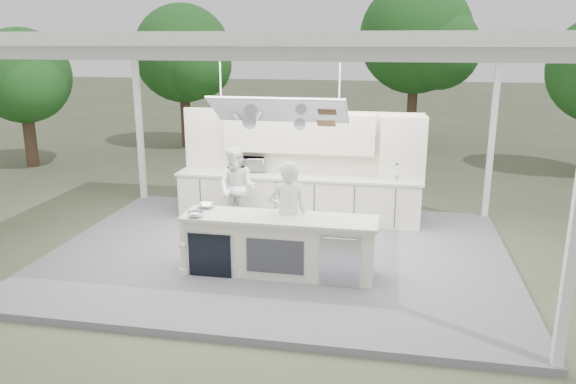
% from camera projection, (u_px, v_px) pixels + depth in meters
% --- Properties ---
extents(ground, '(90.00, 90.00, 0.00)m').
position_uv_depth(ground, '(279.00, 258.00, 10.01)').
color(ground, '#4D5439').
rests_on(ground, ground).
extents(stage_deck, '(8.00, 6.00, 0.12)m').
position_uv_depth(stage_deck, '(279.00, 255.00, 10.00)').
color(stage_deck, '#5D5E62').
rests_on(stage_deck, ground).
extents(tent, '(8.20, 6.20, 3.86)m').
position_uv_depth(tent, '(278.00, 43.00, 9.02)').
color(tent, white).
rests_on(tent, ground).
extents(demo_island, '(3.10, 0.79, 0.95)m').
position_uv_depth(demo_island, '(278.00, 245.00, 8.96)').
color(demo_island, white).
rests_on(demo_island, stage_deck).
extents(back_counter, '(5.08, 0.72, 0.95)m').
position_uv_depth(back_counter, '(297.00, 197.00, 11.65)').
color(back_counter, white).
rests_on(back_counter, stage_deck).
extents(back_wall_unit, '(5.05, 0.48, 2.25)m').
position_uv_depth(back_wall_unit, '(321.00, 150.00, 11.52)').
color(back_wall_unit, white).
rests_on(back_wall_unit, stage_deck).
extents(tree_cluster, '(19.55, 9.40, 5.85)m').
position_uv_depth(tree_cluster, '(334.00, 54.00, 18.43)').
color(tree_cluster, '#4E3A27').
rests_on(tree_cluster, ground).
extents(head_chef, '(0.76, 0.61, 1.82)m').
position_uv_depth(head_chef, '(288.00, 216.00, 9.02)').
color(head_chef, silver).
rests_on(head_chef, stage_deck).
extents(sous_chef, '(0.88, 0.74, 1.64)m').
position_uv_depth(sous_chef, '(237.00, 188.00, 11.04)').
color(sous_chef, white).
rests_on(sous_chef, stage_deck).
extents(toaster_oven, '(0.64, 0.51, 0.31)m').
position_uv_depth(toaster_oven, '(251.00, 164.00, 11.84)').
color(toaster_oven, silver).
rests_on(toaster_oven, back_counter).
extents(bowl_large, '(0.29, 0.29, 0.07)m').
position_uv_depth(bowl_large, '(206.00, 206.00, 9.30)').
color(bowl_large, silver).
rests_on(bowl_large, demo_island).
extents(bowl_small, '(0.29, 0.29, 0.08)m').
position_uv_depth(bowl_small, '(195.00, 214.00, 8.83)').
color(bowl_small, silver).
rests_on(bowl_small, demo_island).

